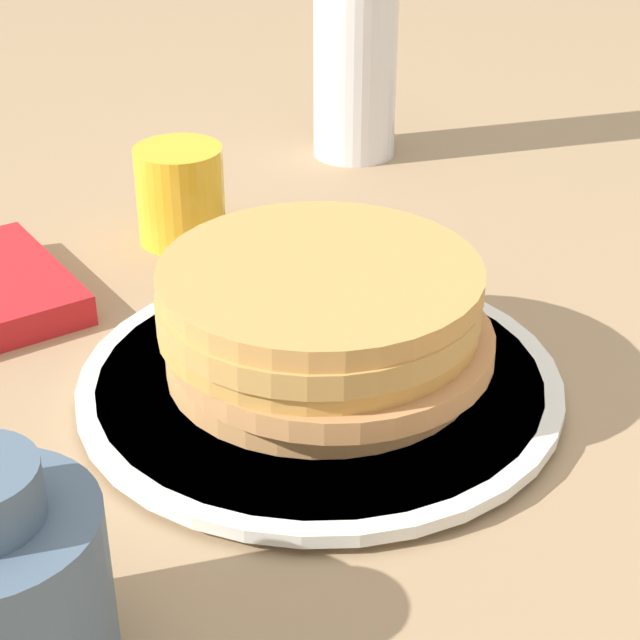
{
  "coord_description": "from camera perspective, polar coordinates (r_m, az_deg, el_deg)",
  "views": [
    {
      "loc": [
        0.42,
        -0.27,
        0.33
      ],
      "look_at": [
        -0.01,
        -0.02,
        0.05
      ],
      "focal_mm": 60.0,
      "sensor_mm": 36.0,
      "label": 1
    }
  ],
  "objects": [
    {
      "name": "ground_plane",
      "position": [
        0.6,
        1.71,
        -3.82
      ],
      "size": [
        4.0,
        4.0,
        0.0
      ],
      "primitive_type": "plane",
      "color": "#9E7F5B"
    },
    {
      "name": "plate",
      "position": [
        0.59,
        0.0,
        -3.39
      ],
      "size": [
        0.26,
        0.26,
        0.01
      ],
      "color": "silver",
      "rests_on": "ground_plane"
    },
    {
      "name": "water_bottle_mid",
      "position": [
        0.89,
        1.94,
        16.11
      ],
      "size": [
        0.07,
        0.07,
        0.25
      ],
      "color": "white",
      "rests_on": "ground_plane"
    },
    {
      "name": "juice_glass",
      "position": [
        0.76,
        -7.45,
        6.66
      ],
      "size": [
        0.06,
        0.06,
        0.07
      ],
      "color": "yellow",
      "rests_on": "ground_plane"
    },
    {
      "name": "pancake_stack",
      "position": [
        0.57,
        0.13,
        -0.04
      ],
      "size": [
        0.18,
        0.18,
        0.07
      ],
      "color": "tan",
      "rests_on": "plate"
    }
  ]
}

